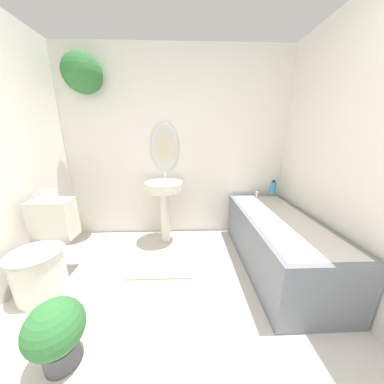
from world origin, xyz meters
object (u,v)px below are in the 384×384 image
pedestal_sink (164,196)px  shampoo_bottle (273,187)px  toilet (44,255)px  bathtub (277,241)px  toilet_paper_roll (48,195)px  potted_plant (56,331)px

pedestal_sink → shampoo_bottle: bearing=2.2°
toilet → bathtub: (2.24, 0.23, -0.04)m
toilet_paper_roll → shampoo_bottle: bearing=14.4°
bathtub → toilet_paper_roll: 2.30m
toilet → potted_plant: (0.50, -0.66, -0.08)m
pedestal_sink → toilet_paper_roll: pedestal_sink is taller
bathtub → toilet_paper_roll: toilet_paper_roll is taller
bathtub → shampoo_bottle: size_ratio=9.01×
toilet → toilet_paper_roll: size_ratio=7.07×
toilet → shampoo_bottle: 2.58m
bathtub → potted_plant: bearing=-152.9°
pedestal_sink → potted_plant: size_ratio=2.04×
pedestal_sink → toilet: bearing=-142.5°
shampoo_bottle → bathtub: bearing=-106.3°
toilet → bathtub: toilet is taller
bathtub → potted_plant: 1.95m
toilet → shampoo_bottle: size_ratio=4.54×
toilet → shampoo_bottle: bearing=18.9°
bathtub → shampoo_bottle: bearing=73.7°
toilet → pedestal_sink: (1.01, 0.77, 0.30)m
pedestal_sink → shampoo_bottle: size_ratio=5.30×
toilet_paper_roll → potted_plant: bearing=-59.9°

